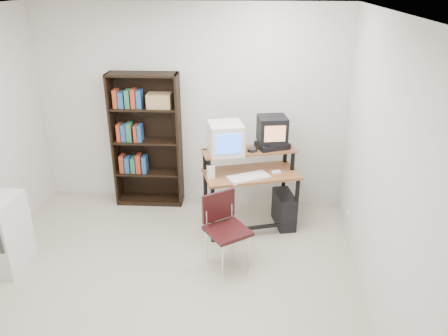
# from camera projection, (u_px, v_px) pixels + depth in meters

# --- Properties ---
(floor) EXTENTS (4.00, 4.00, 0.01)m
(floor) POSITION_uv_depth(u_px,v_px,m) (158.00, 290.00, 4.33)
(floor) COLOR #BBB39B
(floor) RESTS_ON ground
(ceiling) EXTENTS (4.00, 4.00, 0.01)m
(ceiling) POSITION_uv_depth(u_px,v_px,m) (137.00, 13.00, 3.29)
(ceiling) COLOR white
(ceiling) RESTS_ON back_wall
(back_wall) EXTENTS (4.00, 0.01, 2.60)m
(back_wall) POSITION_uv_depth(u_px,v_px,m) (189.00, 108.00, 5.63)
(back_wall) COLOR silver
(back_wall) RESTS_ON floor
(right_wall) EXTENTS (0.01, 4.00, 2.60)m
(right_wall) POSITION_uv_depth(u_px,v_px,m) (384.00, 180.00, 3.62)
(right_wall) COLOR silver
(right_wall) RESTS_ON floor
(computer_desk) EXTENTS (1.21, 0.86, 0.98)m
(computer_desk) POSITION_uv_depth(u_px,v_px,m) (250.00, 177.00, 5.18)
(computer_desk) COLOR brown
(computer_desk) RESTS_ON floor
(crt_monitor) EXTENTS (0.47, 0.47, 0.36)m
(crt_monitor) POSITION_uv_depth(u_px,v_px,m) (226.00, 138.00, 5.01)
(crt_monitor) COLOR silver
(crt_monitor) RESTS_ON computer_desk
(vcr) EXTENTS (0.44, 0.40, 0.08)m
(vcr) POSITION_uv_depth(u_px,v_px,m) (272.00, 146.00, 5.19)
(vcr) COLOR black
(vcr) RESTS_ON computer_desk
(crt_tv) EXTENTS (0.38, 0.38, 0.31)m
(crt_tv) POSITION_uv_depth(u_px,v_px,m) (272.00, 129.00, 5.14)
(crt_tv) COLOR black
(crt_tv) RESTS_ON vcr
(cd_spindle) EXTENTS (0.15, 0.15, 0.05)m
(cd_spindle) POSITION_uv_depth(u_px,v_px,m) (252.00, 150.00, 5.10)
(cd_spindle) COLOR #26262B
(cd_spindle) RESTS_ON computer_desk
(keyboard) EXTENTS (0.51, 0.41, 0.03)m
(keyboard) POSITION_uv_depth(u_px,v_px,m) (249.00, 178.00, 5.01)
(keyboard) COLOR silver
(keyboard) RESTS_ON computer_desk
(mousepad) EXTENTS (0.28, 0.26, 0.01)m
(mousepad) POSITION_uv_depth(u_px,v_px,m) (277.00, 174.00, 5.13)
(mousepad) COLOR black
(mousepad) RESTS_ON computer_desk
(mouse) EXTENTS (0.12, 0.10, 0.03)m
(mouse) POSITION_uv_depth(u_px,v_px,m) (276.00, 172.00, 5.13)
(mouse) COLOR white
(mouse) RESTS_ON mousepad
(desk_speaker) EXTENTS (0.10, 0.10, 0.17)m
(desk_speaker) POSITION_uv_depth(u_px,v_px,m) (211.00, 172.00, 4.98)
(desk_speaker) COLOR silver
(desk_speaker) RESTS_ON computer_desk
(pc_tower) EXTENTS (0.31, 0.49, 0.42)m
(pc_tower) POSITION_uv_depth(u_px,v_px,m) (284.00, 209.00, 5.41)
(pc_tower) COLOR black
(pc_tower) RESTS_ON floor
(school_chair) EXTENTS (0.56, 0.56, 0.80)m
(school_chair) POSITION_uv_depth(u_px,v_px,m) (224.00, 223.00, 4.56)
(school_chair) COLOR black
(school_chair) RESTS_ON floor
(bookshelf) EXTENTS (0.90, 0.34, 1.77)m
(bookshelf) POSITION_uv_depth(u_px,v_px,m) (147.00, 139.00, 5.71)
(bookshelf) COLOR black
(bookshelf) RESTS_ON floor
(wall_outlet) EXTENTS (0.02, 0.08, 0.12)m
(wall_outlet) POSITION_uv_depth(u_px,v_px,m) (348.00, 216.00, 5.07)
(wall_outlet) COLOR beige
(wall_outlet) RESTS_ON right_wall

